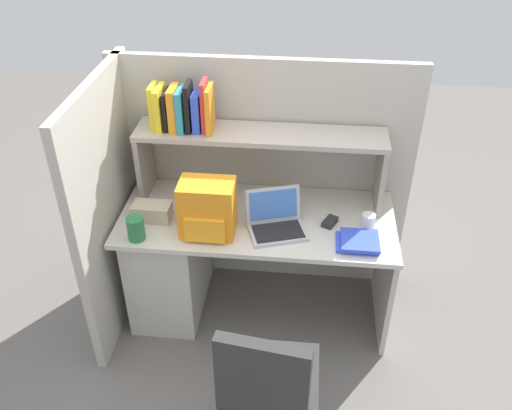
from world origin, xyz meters
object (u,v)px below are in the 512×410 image
(laptop, at_px, (276,222))
(backpack, at_px, (207,209))
(computer_mouse, at_px, (330,222))
(office_chair, at_px, (269,399))
(tissue_box, at_px, (152,212))
(paper_cup, at_px, (368,221))
(snack_canister, at_px, (136,228))

(laptop, height_order, backpack, backpack)
(laptop, relative_size, computer_mouse, 3.60)
(laptop, bearing_deg, backpack, -169.84)
(computer_mouse, distance_m, office_chair, 1.05)
(laptop, bearing_deg, office_chair, -87.44)
(tissue_box, height_order, office_chair, office_chair)
(tissue_box, bearing_deg, paper_cup, 3.40)
(computer_mouse, xyz_separation_m, paper_cup, (0.21, -0.01, 0.03))
(snack_canister, distance_m, office_chair, 1.14)
(snack_canister, height_order, office_chair, office_chair)
(laptop, xyz_separation_m, office_chair, (0.04, -0.88, -0.39))
(computer_mouse, height_order, snack_canister, snack_canister)
(computer_mouse, xyz_separation_m, office_chair, (-0.26, -0.96, -0.35))
(paper_cup, distance_m, snack_canister, 1.29)
(backpack, relative_size, tissue_box, 1.45)
(snack_canister, xyz_separation_m, office_chair, (0.79, -0.71, -0.40))
(backpack, height_order, tissue_box, backpack)
(snack_canister, bearing_deg, office_chair, -41.92)
(paper_cup, bearing_deg, backpack, -171.52)
(laptop, distance_m, paper_cup, 0.52)
(paper_cup, bearing_deg, computer_mouse, 177.07)
(laptop, height_order, computer_mouse, laptop)
(backpack, xyz_separation_m, snack_canister, (-0.38, -0.10, -0.09))
(laptop, relative_size, office_chair, 0.40)
(paper_cup, distance_m, tissue_box, 1.23)
(office_chair, bearing_deg, backpack, -55.23)
(tissue_box, bearing_deg, office_chair, -48.58)
(laptop, bearing_deg, computer_mouse, 14.18)
(tissue_box, distance_m, office_chair, 1.24)
(backpack, bearing_deg, laptop, 10.16)
(paper_cup, xyz_separation_m, tissue_box, (-1.23, -0.04, 0.00))
(backpack, xyz_separation_m, computer_mouse, (0.68, 0.14, -0.14))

